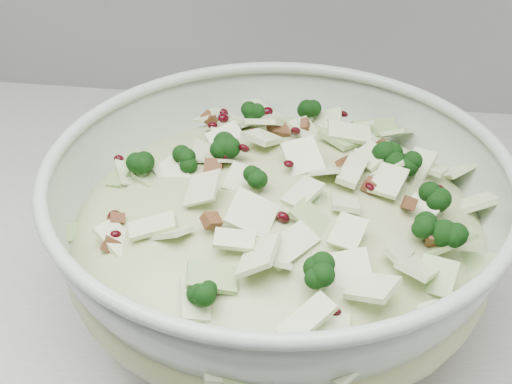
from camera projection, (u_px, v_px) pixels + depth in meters
mixing_bowl at (277, 235)px, 0.57m from camera, size 0.37×0.37×0.14m
salad at (278, 212)px, 0.55m from camera, size 0.43×0.43×0.14m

